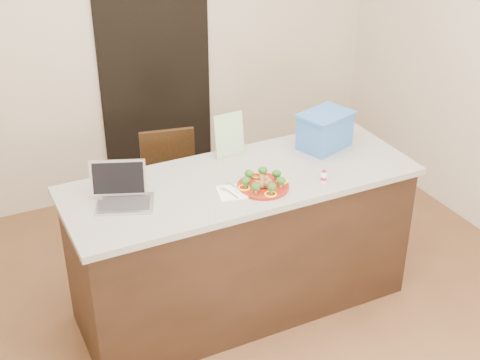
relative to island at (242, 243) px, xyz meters
name	(u,v)px	position (x,y,z in m)	size (l,w,h in m)	color
ground	(260,327)	(0.00, -0.25, -0.46)	(4.00, 4.00, 0.00)	brown
room_shell	(264,76)	(0.00, -0.25, 1.16)	(4.00, 4.00, 4.00)	white
doorway	(155,70)	(0.10, 1.73, 0.54)	(0.90, 0.02, 2.00)	black
island	(242,243)	(0.00, 0.00, 0.00)	(2.06, 0.76, 0.92)	black
plate	(263,186)	(0.05, -0.16, 0.47)	(0.29, 0.29, 0.02)	maroon
meatballs	(264,182)	(0.06, -0.16, 0.50)	(0.12, 0.12, 0.04)	brown
broccoli	(263,179)	(0.05, -0.16, 0.51)	(0.25, 0.24, 0.04)	#1B4813
pepper_rings	(263,184)	(0.05, -0.16, 0.48)	(0.30, 0.30, 0.01)	yellow
napkin	(233,192)	(-0.12, -0.14, 0.46)	(0.17, 0.17, 0.01)	white
fork	(229,191)	(-0.14, -0.13, 0.47)	(0.04, 0.15, 0.00)	silver
knife	(240,191)	(-0.09, -0.15, 0.47)	(0.05, 0.20, 0.01)	white
yogurt_bottle	(324,177)	(0.40, -0.25, 0.49)	(0.03, 0.03, 0.07)	white
laptop	(122,191)	(-0.69, 0.05, 0.52)	(0.36, 0.34, 0.21)	silver
leaflet	(229,135)	(0.06, 0.29, 0.59)	(0.19, 0.00, 0.27)	silver
blue_box	(325,130)	(0.64, 0.13, 0.57)	(0.38, 0.32, 0.23)	#3062AF
chair	(174,183)	(-0.11, 0.84, 0.02)	(0.45, 0.45, 0.85)	#352110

